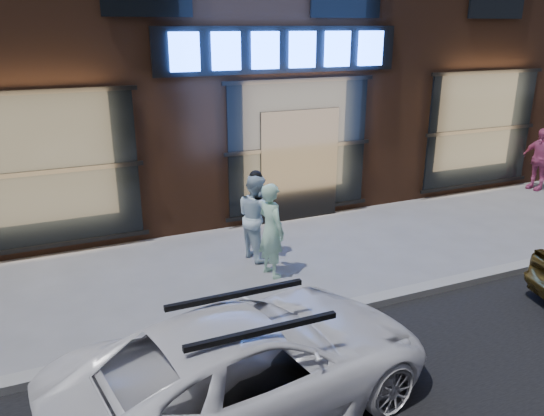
{
  "coord_description": "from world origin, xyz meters",
  "views": [
    {
      "loc": [
        -4.89,
        -6.01,
        4.07
      ],
      "look_at": [
        -1.63,
        1.6,
        1.2
      ],
      "focal_mm": 35.0,
      "sensor_mm": 36.0,
      "label": 1
    }
  ],
  "objects_px": {
    "passerby": "(539,159)",
    "white_suv": "(249,364)",
    "man_bowtie": "(271,230)",
    "man_cap": "(256,216)"
  },
  "relations": [
    {
      "from": "man_cap",
      "to": "passerby",
      "type": "bearing_deg",
      "value": -91.96
    },
    {
      "from": "man_bowtie",
      "to": "white_suv",
      "type": "xyz_separation_m",
      "value": [
        -1.54,
        -3.02,
        -0.22
      ]
    },
    {
      "from": "man_bowtie",
      "to": "passerby",
      "type": "distance_m",
      "value": 8.53
    },
    {
      "from": "man_cap",
      "to": "passerby",
      "type": "xyz_separation_m",
      "value": [
        8.28,
        1.13,
        0.01
      ]
    },
    {
      "from": "white_suv",
      "to": "man_bowtie",
      "type": "bearing_deg",
      "value": -37.41
    },
    {
      "from": "man_bowtie",
      "to": "man_cap",
      "type": "distance_m",
      "value": 0.78
    },
    {
      "from": "man_cap",
      "to": "white_suv",
      "type": "xyz_separation_m",
      "value": [
        -1.58,
        -3.8,
        -0.2
      ]
    },
    {
      "from": "man_cap",
      "to": "white_suv",
      "type": "distance_m",
      "value": 4.12
    },
    {
      "from": "man_cap",
      "to": "white_suv",
      "type": "relative_size",
      "value": 0.37
    },
    {
      "from": "passerby",
      "to": "white_suv",
      "type": "height_order",
      "value": "passerby"
    }
  ]
}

